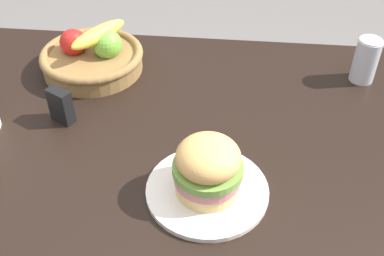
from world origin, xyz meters
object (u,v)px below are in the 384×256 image
(soda_can, at_px, (366,60))
(napkin_holder, at_px, (61,106))
(fruit_basket, at_px, (93,56))
(plate, at_px, (207,190))
(sandwich, at_px, (208,167))

(soda_can, distance_m, napkin_holder, 0.81)
(fruit_basket, height_order, napkin_holder, fruit_basket)
(soda_can, distance_m, fruit_basket, 0.75)
(plate, distance_m, sandwich, 0.07)
(soda_can, xyz_separation_m, fruit_basket, (-0.75, -0.02, -0.02))
(plate, bearing_deg, napkin_holder, 151.55)
(fruit_basket, relative_size, napkin_holder, 3.22)
(soda_can, bearing_deg, sandwich, -130.57)
(plate, relative_size, napkin_holder, 2.89)
(sandwich, bearing_deg, napkin_holder, 151.55)
(sandwich, height_order, fruit_basket, sandwich)
(sandwich, xyz_separation_m, napkin_holder, (-0.38, 0.20, -0.03))
(plate, relative_size, sandwich, 1.79)
(plate, height_order, fruit_basket, fruit_basket)
(plate, relative_size, fruit_basket, 0.90)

